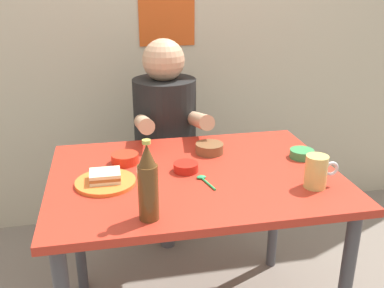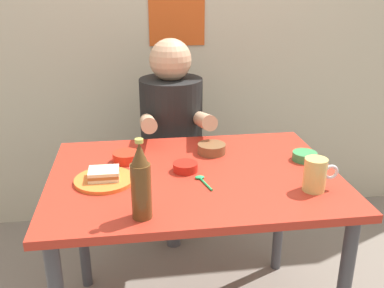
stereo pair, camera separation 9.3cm
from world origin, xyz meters
name	(u,v)px [view 1 (the left image)]	position (x,y,z in m)	size (l,w,h in m)	color
wall_back	(157,5)	(0.00, 1.05, 1.30)	(4.40, 0.09, 2.60)	#BCB299
dining_table	(195,194)	(0.00, 0.00, 0.65)	(1.10, 0.80, 0.74)	#B72D1E
stool	(167,191)	(-0.03, 0.63, 0.35)	(0.34, 0.34, 0.45)	#4C4C51
person_seated	(165,119)	(-0.03, 0.62, 0.77)	(0.33, 0.56, 0.72)	black
plate_orange	(106,182)	(-0.34, -0.03, 0.75)	(0.22, 0.22, 0.01)	orange
sandwich	(105,176)	(-0.34, -0.03, 0.77)	(0.11, 0.09, 0.04)	beige
beer_mug	(317,171)	(0.40, -0.20, 0.80)	(0.13, 0.08, 0.12)	#D1BC66
beer_bottle	(148,184)	(-0.21, -0.30, 0.86)	(0.06, 0.06, 0.26)	#593819
condiment_bowl_brown	(210,148)	(0.10, 0.19, 0.76)	(0.12, 0.12, 0.04)	brown
dip_bowl_green	(302,153)	(0.47, 0.06, 0.76)	(0.10, 0.10, 0.03)	#388C4C
sauce_bowl_chili	(125,158)	(-0.26, 0.15, 0.76)	(0.11, 0.11, 0.04)	red
sambal_bowl_red	(186,167)	(-0.03, 0.02, 0.76)	(0.10, 0.10, 0.03)	#B21E14
spoon	(204,180)	(0.02, -0.08, 0.75)	(0.05, 0.12, 0.01)	#26A559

